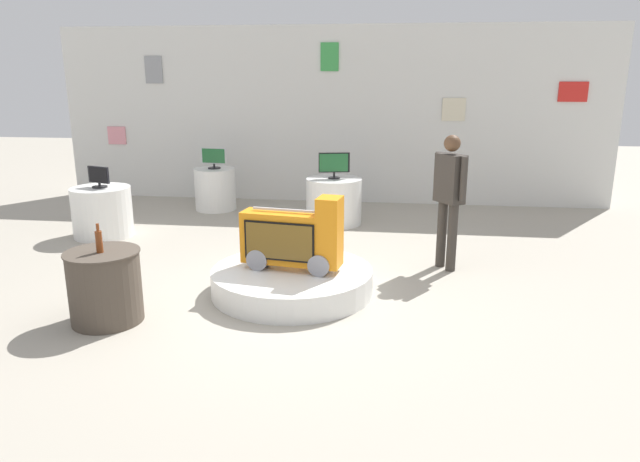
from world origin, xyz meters
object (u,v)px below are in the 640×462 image
(side_table_round, at_px, (105,286))
(shopper_browsing_near_truck, at_px, (449,192))
(display_pedestal_center_rear, at_px, (102,212))
(display_pedestal_right_rear, at_px, (215,189))
(novelty_firetruck_tv, at_px, (293,240))
(tv_on_right_rear, at_px, (214,158))
(display_pedestal_left_rear, at_px, (334,201))
(tv_on_center_rear, at_px, (99,177))
(bottle_on_side_table, at_px, (99,241))
(main_display_pedestal, at_px, (292,281))
(tv_on_left_rear, at_px, (334,164))

(side_table_round, distance_m, shopper_browsing_near_truck, 4.07)
(display_pedestal_center_rear, xyz_separation_m, display_pedestal_right_rear, (1.14, 1.93, 0.00))
(novelty_firetruck_tv, distance_m, tv_on_right_rear, 4.43)
(display_pedestal_left_rear, xyz_separation_m, shopper_browsing_near_truck, (1.64, -2.07, 0.61))
(tv_on_center_rear, bearing_deg, tv_on_right_rear, 59.37)
(display_pedestal_center_rear, height_order, tv_on_center_rear, tv_on_center_rear)
(bottle_on_side_table, bearing_deg, side_table_round, 95.88)
(display_pedestal_center_rear, distance_m, tv_on_center_rear, 0.53)
(tv_on_center_rear, xyz_separation_m, tv_on_right_rear, (1.14, 1.93, 0.04))
(novelty_firetruck_tv, bearing_deg, main_display_pedestal, 153.71)
(display_pedestal_right_rear, bearing_deg, shopper_browsing_near_truck, -36.03)
(main_display_pedestal, height_order, shopper_browsing_near_truck, shopper_browsing_near_truck)
(display_pedestal_center_rear, relative_size, tv_on_right_rear, 1.89)
(display_pedestal_left_rear, bearing_deg, display_pedestal_right_rear, 161.78)
(main_display_pedestal, height_order, bottle_on_side_table, bottle_on_side_table)
(tv_on_center_rear, xyz_separation_m, display_pedestal_right_rear, (1.14, 1.94, -0.53))
(novelty_firetruck_tv, relative_size, tv_on_center_rear, 3.05)
(main_display_pedestal, relative_size, shopper_browsing_near_truck, 1.07)
(display_pedestal_left_rear, xyz_separation_m, bottle_on_side_table, (-1.81, -4.18, 0.46))
(tv_on_left_rear, xyz_separation_m, tv_on_right_rear, (-2.22, 0.73, -0.04))
(side_table_round, bearing_deg, display_pedestal_left_rear, 66.43)
(main_display_pedestal, bearing_deg, tv_on_center_rear, 148.95)
(display_pedestal_center_rear, bearing_deg, display_pedestal_right_rear, 59.36)
(display_pedestal_center_rear, distance_m, shopper_browsing_near_truck, 5.11)
(main_display_pedestal, xyz_separation_m, display_pedestal_right_rear, (-2.09, 3.88, 0.23))
(display_pedestal_center_rear, distance_m, display_pedestal_right_rear, 2.25)
(display_pedestal_right_rear, bearing_deg, side_table_round, -85.21)
(bottle_on_side_table, bearing_deg, display_pedestal_left_rear, 66.63)
(display_pedestal_left_rear, bearing_deg, shopper_browsing_near_truck, -51.73)
(display_pedestal_left_rear, distance_m, tv_on_right_rear, 2.40)
(novelty_firetruck_tv, height_order, bottle_on_side_table, novelty_firetruck_tv)
(display_pedestal_left_rear, bearing_deg, main_display_pedestal, -92.37)
(novelty_firetruck_tv, bearing_deg, display_pedestal_center_rear, 148.94)
(tv_on_left_rear, bearing_deg, display_pedestal_left_rear, 78.40)
(side_table_round, xyz_separation_m, shopper_browsing_near_truck, (3.44, 2.07, 0.61))
(main_display_pedestal, height_order, display_pedestal_right_rear, display_pedestal_right_rear)
(display_pedestal_left_rear, bearing_deg, tv_on_left_rear, -101.60)
(tv_on_right_rear, bearing_deg, display_pedestal_center_rear, -120.70)
(novelty_firetruck_tv, relative_size, display_pedestal_center_rear, 1.31)
(display_pedestal_center_rear, distance_m, bottle_on_side_table, 3.39)
(novelty_firetruck_tv, xyz_separation_m, bottle_on_side_table, (-1.70, -1.02, 0.22))
(side_table_round, height_order, bottle_on_side_table, bottle_on_side_table)
(main_display_pedestal, xyz_separation_m, shopper_browsing_near_truck, (1.77, 1.08, 0.84))
(bottle_on_side_table, xyz_separation_m, shopper_browsing_near_truck, (3.44, 2.11, 0.14))
(novelty_firetruck_tv, xyz_separation_m, shopper_browsing_near_truck, (1.75, 1.09, 0.36))
(shopper_browsing_near_truck, bearing_deg, bottle_on_side_table, -148.52)
(main_display_pedestal, xyz_separation_m, side_table_round, (-1.68, -1.00, 0.23))
(tv_on_center_rear, distance_m, tv_on_right_rear, 2.25)
(bottle_on_side_table, bearing_deg, novelty_firetruck_tv, 30.99)
(tv_on_right_rear, bearing_deg, side_table_round, -85.21)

